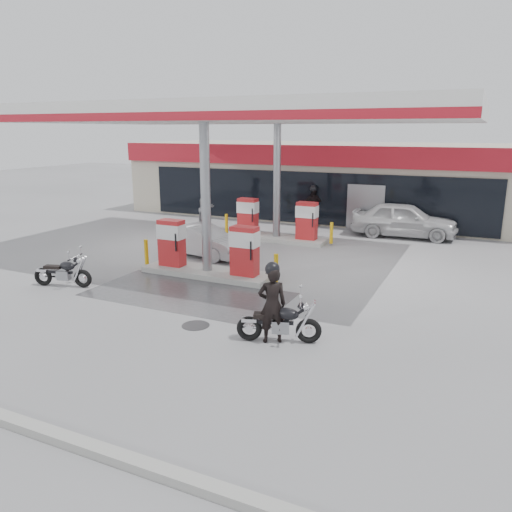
% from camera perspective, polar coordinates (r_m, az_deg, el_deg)
% --- Properties ---
extents(ground, '(90.00, 90.00, 0.00)m').
position_cam_1_polar(ground, '(15.30, -9.35, -4.08)').
color(ground, gray).
rests_on(ground, ground).
extents(wet_patch, '(6.00, 3.00, 0.00)m').
position_cam_1_polar(wet_patch, '(15.04, -7.77, -4.34)').
color(wet_patch, '#4C4C4F').
rests_on(wet_patch, ground).
extents(drain_cover, '(0.70, 0.70, 0.01)m').
position_cam_1_polar(drain_cover, '(12.69, -6.92, -7.88)').
color(drain_cover, '#38383A').
rests_on(drain_cover, ground).
extents(store_building, '(22.00, 8.22, 4.00)m').
position_cam_1_polar(store_building, '(29.21, 8.49, 8.72)').
color(store_building, '#B4AB97').
rests_on(store_building, ground).
extents(canopy, '(16.00, 10.02, 5.51)m').
position_cam_1_polar(canopy, '(18.86, -1.16, 15.81)').
color(canopy, silver).
rests_on(canopy, ground).
extents(pump_island_near, '(5.14, 1.30, 1.78)m').
position_cam_1_polar(pump_island_near, '(16.72, -5.61, 0.17)').
color(pump_island_near, '#9E9E99').
rests_on(pump_island_near, ground).
extents(pump_island_far, '(5.14, 1.30, 1.78)m').
position_cam_1_polar(pump_island_far, '(21.97, 2.36, 3.63)').
color(pump_island_far, '#9E9E99').
rests_on(pump_island_far, ground).
extents(main_motorcycle, '(1.90, 0.91, 1.01)m').
position_cam_1_polar(main_motorcycle, '(11.55, 2.80, -7.72)').
color(main_motorcycle, black).
rests_on(main_motorcycle, ground).
extents(biker_main, '(0.78, 0.72, 1.79)m').
position_cam_1_polar(biker_main, '(11.40, 1.85, -5.60)').
color(biker_main, black).
rests_on(biker_main, ground).
extents(parked_motorcycle, '(1.87, 0.82, 0.98)m').
position_cam_1_polar(parked_motorcycle, '(16.61, -21.14, -1.83)').
color(parked_motorcycle, black).
rests_on(parked_motorcycle, ground).
extents(sedan_white, '(4.73, 2.10, 1.58)m').
position_cam_1_polar(sedan_white, '(23.61, 16.56, 3.99)').
color(sedan_white, silver).
rests_on(sedan_white, ground).
extents(attendant, '(0.99, 1.14, 2.01)m').
position_cam_1_polar(attendant, '(24.65, -5.69, 5.44)').
color(attendant, '#5A5A5F').
rests_on(attendant, ground).
extents(hatchback_silver, '(3.78, 1.81, 1.20)m').
position_cam_1_polar(hatchback_silver, '(19.34, -6.15, 1.75)').
color(hatchback_silver, '#AEB1B6').
rests_on(hatchback_silver, ground).
extents(parked_car_left, '(4.89, 2.50, 1.36)m').
position_cam_1_polar(parked_car_left, '(29.21, -1.26, 6.24)').
color(parked_car_left, '#491016').
rests_on(parked_car_left, ground).
extents(biker_walking, '(1.23, 0.94, 1.95)m').
position_cam_1_polar(biker_walking, '(25.30, 6.53, 5.58)').
color(biker_walking, black).
rests_on(biker_walking, ground).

